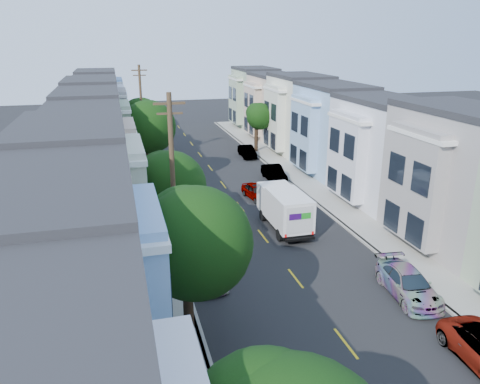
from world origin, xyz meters
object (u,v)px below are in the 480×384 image
at_px(tree_e, 141,118).
at_px(utility_pole_near, 173,189).
at_px(tree_c, 168,188).
at_px(tree_d, 148,127).
at_px(parked_left_c, 205,270).
at_px(fedex_truck, 284,207).
at_px(parked_left_d, 175,197).
at_px(parked_right_b, 408,284).
at_px(parked_right_c, 274,173).
at_px(tree_far_r, 259,117).
at_px(utility_pole_far, 142,114).
at_px(lead_sedan, 256,192).
at_px(tree_b, 193,244).
at_px(parked_right_d, 247,152).

bearing_deg(tree_e, utility_pole_near, -90.00).
xyz_separation_m(tree_c, tree_d, (-0.00, 14.61, 1.00)).
bearing_deg(utility_pole_near, parked_left_c, -33.12).
xyz_separation_m(fedex_truck, parked_left_d, (-6.73, 6.65, -0.84)).
xyz_separation_m(parked_left_c, parked_right_b, (9.80, -4.26, 0.07)).
bearing_deg(parked_right_c, parked_left_d, -153.31).
bearing_deg(parked_left_c, tree_far_r, 62.01).
relative_size(utility_pole_far, lead_sedan, 2.64).
relative_size(tree_c, parked_right_c, 1.58).
bearing_deg(parked_left_d, fedex_truck, -41.84).
bearing_deg(lead_sedan, parked_right_b, -88.88).
bearing_deg(lead_sedan, tree_d, 135.40).
relative_size(tree_far_r, fedex_truck, 0.98).
relative_size(tree_b, tree_d, 0.93).
height_order(tree_e, fedex_truck, tree_e).
bearing_deg(parked_left_c, utility_pole_far, 87.45).
relative_size(tree_b, tree_far_r, 1.26).
xyz_separation_m(utility_pole_far, parked_right_c, (11.20, -9.85, -4.46)).
height_order(utility_pole_near, parked_left_d, utility_pole_near).
bearing_deg(tree_far_r, tree_d, -141.95).
height_order(tree_far_r, parked_right_c, tree_far_r).
height_order(utility_pole_far, parked_right_d, utility_pole_far).
distance_m(fedex_truck, parked_right_c, 11.61).
relative_size(parked_left_c, parked_right_c, 0.99).
bearing_deg(utility_pole_far, tree_c, -90.00).
relative_size(fedex_truck, parked_left_d, 1.35).
relative_size(utility_pole_near, parked_left_d, 2.31).
relative_size(tree_far_r, utility_pole_far, 0.57).
bearing_deg(parked_right_b, parked_right_d, 95.99).
height_order(lead_sedan, parked_right_c, parked_right_c).
relative_size(tree_c, tree_d, 0.85).
height_order(parked_left_d, parked_right_b, parked_left_d).
height_order(tree_d, fedex_truck, tree_d).
distance_m(utility_pole_near, fedex_truck, 10.19).
xyz_separation_m(tree_c, utility_pole_far, (0.00, 23.32, 0.80)).
bearing_deg(parked_right_d, parked_right_b, -88.56).
xyz_separation_m(lead_sedan, parked_left_c, (-6.71, -12.47, 0.01)).
relative_size(parked_right_c, parked_right_d, 1.08).
relative_size(tree_d, tree_far_r, 1.35).
relative_size(utility_pole_far, parked_left_d, 2.31).
bearing_deg(utility_pole_near, lead_sedan, 54.95).
bearing_deg(tree_e, utility_pole_far, -89.96).
bearing_deg(utility_pole_near, tree_d, 90.01).
bearing_deg(tree_c, tree_far_r, 62.12).
relative_size(utility_pole_near, lead_sedan, 2.64).
relative_size(tree_b, parked_right_b, 1.56).
relative_size(utility_pole_far, parked_right_b, 2.17).
xyz_separation_m(tree_c, fedex_truck, (8.13, 2.31, -2.80)).
distance_m(tree_b, tree_e, 34.99).
height_order(parked_left_d, parked_right_d, parked_left_d).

